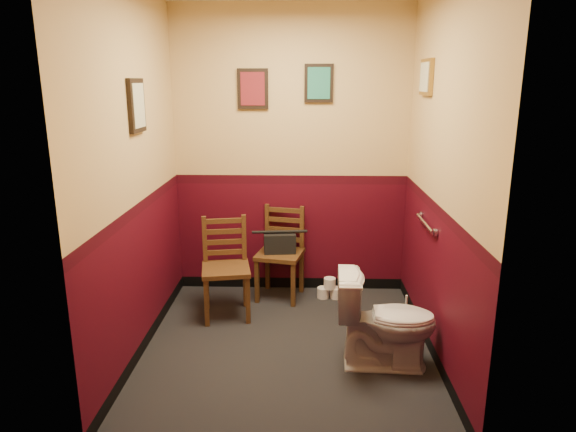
% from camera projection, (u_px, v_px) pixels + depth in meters
% --- Properties ---
extents(floor, '(2.20, 2.40, 0.00)m').
position_uv_depth(floor, '(287.00, 347.00, 4.02)').
color(floor, black).
rests_on(floor, ground).
extents(wall_back, '(2.20, 0.00, 2.70)m').
position_uv_depth(wall_back, '(291.00, 154.00, 4.83)').
color(wall_back, '#3E0612').
rests_on(wall_back, ground).
extents(wall_front, '(2.20, 0.00, 2.70)m').
position_uv_depth(wall_front, '(279.00, 223.00, 2.51)').
color(wall_front, '#3E0612').
rests_on(wall_front, ground).
extents(wall_left, '(0.00, 2.40, 2.70)m').
position_uv_depth(wall_left, '(135.00, 177.00, 3.70)').
color(wall_left, '#3E0612').
rests_on(wall_left, ground).
extents(wall_right, '(0.00, 2.40, 2.70)m').
position_uv_depth(wall_right, '(442.00, 179.00, 3.64)').
color(wall_right, '#3E0612').
rests_on(wall_right, ground).
extents(grab_bar, '(0.05, 0.56, 0.06)m').
position_uv_depth(grab_bar, '(425.00, 223.00, 3.98)').
color(grab_bar, silver).
rests_on(grab_bar, wall_right).
extents(framed_print_back_a, '(0.28, 0.04, 0.36)m').
position_uv_depth(framed_print_back_a, '(253.00, 89.00, 4.67)').
color(framed_print_back_a, black).
rests_on(framed_print_back_a, wall_back).
extents(framed_print_back_b, '(0.26, 0.04, 0.34)m').
position_uv_depth(framed_print_back_b, '(319.00, 83.00, 4.64)').
color(framed_print_back_b, black).
rests_on(framed_print_back_b, wall_back).
extents(framed_print_left, '(0.04, 0.30, 0.38)m').
position_uv_depth(framed_print_left, '(137.00, 106.00, 3.67)').
color(framed_print_left, black).
rests_on(framed_print_left, wall_left).
extents(framed_print_right, '(0.04, 0.34, 0.28)m').
position_uv_depth(framed_print_right, '(426.00, 77.00, 4.04)').
color(framed_print_right, olive).
rests_on(framed_print_right, wall_right).
extents(toilet, '(0.73, 0.43, 0.70)m').
position_uv_depth(toilet, '(386.00, 321.00, 3.68)').
color(toilet, white).
rests_on(toilet, floor).
extents(toilet_brush, '(0.12, 0.12, 0.44)m').
position_uv_depth(toilet_brush, '(404.00, 339.00, 3.99)').
color(toilet_brush, silver).
rests_on(toilet_brush, floor).
extents(chair_left, '(0.47, 0.47, 0.87)m').
position_uv_depth(chair_left, '(226.00, 268.00, 4.49)').
color(chair_left, brown).
rests_on(chair_left, floor).
extents(chair_right, '(0.48, 0.48, 0.87)m').
position_uv_depth(chair_right, '(281.00, 253.00, 4.88)').
color(chair_right, brown).
rests_on(chair_right, floor).
extents(handbag, '(0.31, 0.18, 0.22)m').
position_uv_depth(handbag, '(280.00, 243.00, 4.81)').
color(handbag, black).
rests_on(handbag, chair_right).
extents(tp_stack, '(0.23, 0.12, 0.20)m').
position_uv_depth(tp_stack, '(329.00, 290.00, 4.91)').
color(tp_stack, silver).
rests_on(tp_stack, floor).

